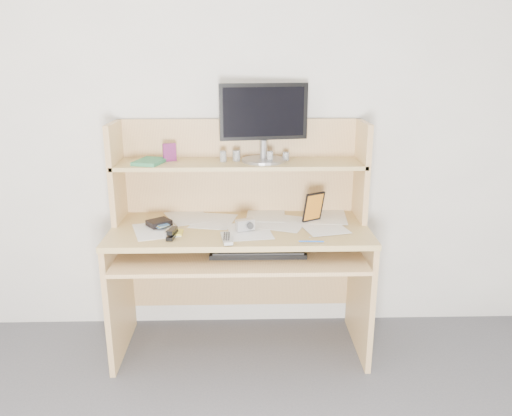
{
  "coord_description": "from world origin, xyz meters",
  "views": [
    {
      "loc": [
        0.02,
        -1.1,
        1.64
      ],
      "look_at": [
        0.09,
        1.43,
        0.87
      ],
      "focal_mm": 35.0,
      "sensor_mm": 36.0,
      "label": 1
    }
  ],
  "objects_px": {
    "tv_remote": "(227,238)",
    "monitor": "(264,120)",
    "keyboard": "(258,251)",
    "desk": "(240,231)",
    "game_case": "(314,207)"
  },
  "relations": [
    {
      "from": "game_case",
      "to": "monitor",
      "type": "relative_size",
      "value": 0.35
    },
    {
      "from": "keyboard",
      "to": "monitor",
      "type": "height_order",
      "value": "monitor"
    },
    {
      "from": "desk",
      "to": "game_case",
      "type": "xyz_separation_m",
      "value": [
        0.41,
        -0.02,
        0.15
      ]
    },
    {
      "from": "tv_remote",
      "to": "monitor",
      "type": "distance_m",
      "value": 0.7
    },
    {
      "from": "desk",
      "to": "monitor",
      "type": "distance_m",
      "value": 0.63
    },
    {
      "from": "monitor",
      "to": "keyboard",
      "type": "bearing_deg",
      "value": -106.45
    },
    {
      "from": "tv_remote",
      "to": "game_case",
      "type": "height_order",
      "value": "game_case"
    },
    {
      "from": "keyboard",
      "to": "monitor",
      "type": "distance_m",
      "value": 0.72
    },
    {
      "from": "game_case",
      "to": "monitor",
      "type": "xyz_separation_m",
      "value": [
        -0.27,
        0.12,
        0.47
      ]
    },
    {
      "from": "keyboard",
      "to": "tv_remote",
      "type": "bearing_deg",
      "value": -154.61
    },
    {
      "from": "keyboard",
      "to": "game_case",
      "type": "xyz_separation_m",
      "value": [
        0.32,
        0.21,
        0.17
      ]
    },
    {
      "from": "keyboard",
      "to": "game_case",
      "type": "relative_size",
      "value": 2.93
    },
    {
      "from": "desk",
      "to": "keyboard",
      "type": "xyz_separation_m",
      "value": [
        0.09,
        -0.22,
        -0.03
      ]
    },
    {
      "from": "desk",
      "to": "tv_remote",
      "type": "bearing_deg",
      "value": -102.57
    },
    {
      "from": "tv_remote",
      "to": "game_case",
      "type": "bearing_deg",
      "value": 21.45
    }
  ]
}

